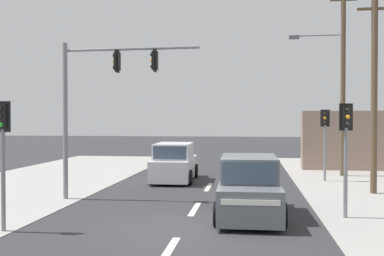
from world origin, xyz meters
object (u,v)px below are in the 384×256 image
object	(u,v)px
utility_pole_midground_right	(374,83)
pedestal_signal_far_median	(325,133)
traffic_signal_mast	(97,91)
suv_crossing_left	(249,188)
pedestal_signal_right_kerb	(346,140)
pedestal_signal_left_kerb	(3,143)
utility_pole_background_right	(341,71)
suv_kerbside_parked	(174,163)

from	to	relation	value
utility_pole_midground_right	pedestal_signal_far_median	size ratio (longest dim) A/B	2.45
traffic_signal_mast	suv_crossing_left	world-z (taller)	traffic_signal_mast
pedestal_signal_right_kerb	pedestal_signal_left_kerb	distance (m)	10.04
traffic_signal_mast	pedestal_signal_left_kerb	distance (m)	5.36
utility_pole_midground_right	pedestal_signal_far_median	xyz separation A→B (m)	(-1.38, 3.57, -2.17)
utility_pole_midground_right	utility_pole_background_right	bearing A→B (deg)	92.06
suv_crossing_left	suv_kerbside_parked	size ratio (longest dim) A/B	1.00
pedestal_signal_far_median	traffic_signal_mast	bearing A→B (deg)	-145.62
utility_pole_midground_right	suv_crossing_left	size ratio (longest dim) A/B	1.90
utility_pole_midground_right	pedestal_signal_left_kerb	bearing A→B (deg)	-146.14
utility_pole_background_right	suv_kerbside_parked	bearing A→B (deg)	-160.38
suv_kerbside_parked	pedestal_signal_far_median	bearing A→B (deg)	5.92
utility_pole_background_right	pedestal_signal_left_kerb	xyz separation A→B (m)	(-11.50, -13.72, -3.26)
pedestal_signal_far_median	suv_kerbside_parked	xyz separation A→B (m)	(-7.43, -0.77, -1.53)
suv_kerbside_parked	utility_pole_background_right	bearing A→B (deg)	19.62
pedestal_signal_left_kerb	suv_crossing_left	bearing A→B (deg)	23.24
suv_crossing_left	suv_kerbside_parked	world-z (taller)	same
suv_crossing_left	pedestal_signal_far_median	bearing A→B (deg)	66.71
traffic_signal_mast	pedestal_signal_right_kerb	bearing A→B (deg)	-13.27
utility_pole_midground_right	suv_kerbside_parked	distance (m)	9.96
utility_pole_midground_right	pedestal_signal_left_kerb	distance (m)	14.27
utility_pole_background_right	pedestal_signal_far_median	bearing A→B (deg)	-117.07
pedestal_signal_right_kerb	pedestal_signal_left_kerb	bearing A→B (deg)	-162.95
traffic_signal_mast	pedestal_signal_left_kerb	size ratio (longest dim) A/B	1.69
pedestal_signal_left_kerb	utility_pole_midground_right	bearing A→B (deg)	33.86
pedestal_signal_far_median	suv_kerbside_parked	bearing A→B (deg)	-174.08
utility_pole_background_right	suv_crossing_left	distance (m)	12.84
pedestal_signal_right_kerb	utility_pole_midground_right	bearing A→B (deg)	66.75
utility_pole_background_right	pedestal_signal_far_median	world-z (taller)	utility_pole_background_right
utility_pole_background_right	suv_crossing_left	size ratio (longest dim) A/B	2.32
pedestal_signal_right_kerb	pedestal_signal_far_median	world-z (taller)	same
pedestal_signal_right_kerb	pedestal_signal_far_median	bearing A→B (deg)	85.10
utility_pole_background_right	traffic_signal_mast	bearing A→B (deg)	-140.47
utility_pole_background_right	pedestal_signal_right_kerb	world-z (taller)	utility_pole_background_right
pedestal_signal_far_median	suv_crossing_left	distance (m)	9.47
traffic_signal_mast	utility_pole_background_right	bearing A→B (deg)	39.53
pedestal_signal_right_kerb	suv_kerbside_parked	xyz separation A→B (m)	(-6.70, 7.71, -1.53)
traffic_signal_mast	pedestal_signal_far_median	xyz separation A→B (m)	(9.41, 6.44, -1.73)
utility_pole_background_right	pedestal_signal_right_kerb	xyz separation A→B (m)	(-1.90, -10.78, -3.26)
utility_pole_background_right	traffic_signal_mast	world-z (taller)	utility_pole_background_right
pedestal_signal_right_kerb	pedestal_signal_far_median	size ratio (longest dim) A/B	1.00
utility_pole_midground_right	utility_pole_background_right	world-z (taller)	utility_pole_background_right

